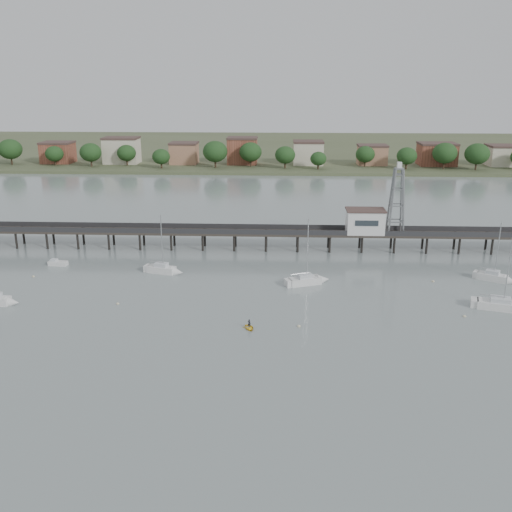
{
  "coord_description": "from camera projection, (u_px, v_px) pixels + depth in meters",
  "views": [
    {
      "loc": [
        6.56,
        -61.42,
        36.4
      ],
      "look_at": [
        2.02,
        42.0,
        4.0
      ],
      "focal_mm": 40.0,
      "sensor_mm": 36.0,
      "label": 1
    }
  ],
  "objects": [
    {
      "name": "dinghy_occupant",
      "position": [
        249.0,
        329.0,
        86.54
      ],
      "size": [
        0.97,
        1.37,
        0.31
      ],
      "primitive_type": "imported",
      "rotation": [
        0.0,
        0.0,
        2.71
      ],
      "color": "black",
      "rests_on": "ground"
    },
    {
      "name": "pier",
      "position": [
        250.0,
        232.0,
        125.78
      ],
      "size": [
        150.0,
        5.0,
        5.5
      ],
      "color": "#2D2823",
      "rests_on": "ground"
    },
    {
      "name": "white_tender",
      "position": [
        58.0,
        263.0,
        115.68
      ],
      "size": [
        3.92,
        2.03,
        1.46
      ],
      "rotation": [
        0.0,
        0.0,
        -0.13
      ],
      "color": "silver",
      "rests_on": "ground"
    },
    {
      "name": "sailboat_d",
      "position": [
        511.0,
        307.0,
        93.2
      ],
      "size": [
        9.86,
        5.38,
        15.52
      ],
      "rotation": [
        0.0,
        0.0,
        -0.29
      ],
      "color": "silver",
      "rests_on": "ground"
    },
    {
      "name": "sailboat_b",
      "position": [
        166.0,
        270.0,
        110.88
      ],
      "size": [
        7.62,
        4.02,
        12.19
      ],
      "rotation": [
        0.0,
        0.0,
        -0.27
      ],
      "color": "silver",
      "rests_on": "ground"
    },
    {
      "name": "ground_plane",
      "position": [
        224.0,
        389.0,
        69.7
      ],
      "size": [
        500.0,
        500.0,
        0.0
      ],
      "primitive_type": "plane",
      "color": "slate",
      "rests_on": "ground"
    },
    {
      "name": "mooring_buoys",
      "position": [
        264.0,
        299.0,
        97.89
      ],
      "size": [
        77.27,
        21.85,
        0.39
      ],
      "color": "beige",
      "rests_on": "ground"
    },
    {
      "name": "sailboat_e",
      "position": [
        498.0,
        278.0,
        106.47
      ],
      "size": [
        7.13,
        5.42,
        11.81
      ],
      "rotation": [
        0.0,
        0.0,
        -0.54
      ],
      "color": "silver",
      "rests_on": "ground"
    },
    {
      "name": "far_shore",
      "position": [
        269.0,
        149.0,
        297.82
      ],
      "size": [
        500.0,
        170.0,
        10.4
      ],
      "color": "#475133",
      "rests_on": "ground"
    },
    {
      "name": "sailboat_a",
      "position": [
        0.0,
        301.0,
        95.58
      ],
      "size": [
        7.02,
        2.46,
        11.54
      ],
      "rotation": [
        0.0,
        0.0,
        -0.07
      ],
      "color": "silver",
      "rests_on": "ground"
    },
    {
      "name": "yellow_dinghy",
      "position": [
        249.0,
        329.0,
        86.54
      ],
      "size": [
        1.8,
        1.1,
        2.44
      ],
      "primitive_type": "imported",
      "rotation": [
        0.0,
        0.0,
        0.37
      ],
      "color": "yellow",
      "rests_on": "ground"
    },
    {
      "name": "pier_building",
      "position": [
        365.0,
        221.0,
        123.87
      ],
      "size": [
        8.4,
        5.4,
        5.3
      ],
      "color": "silver",
      "rests_on": "ground"
    },
    {
      "name": "sailboat_c",
      "position": [
        311.0,
        280.0,
        105.34
      ],
      "size": [
        8.19,
        5.02,
        13.08
      ],
      "rotation": [
        0.0,
        0.0,
        0.37
      ],
      "color": "silver",
      "rests_on": "ground"
    },
    {
      "name": "lattice_tower",
      "position": [
        397.0,
        201.0,
        122.28
      ],
      "size": [
        3.2,
        3.2,
        15.5
      ],
      "color": "slate",
      "rests_on": "ground"
    }
  ]
}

